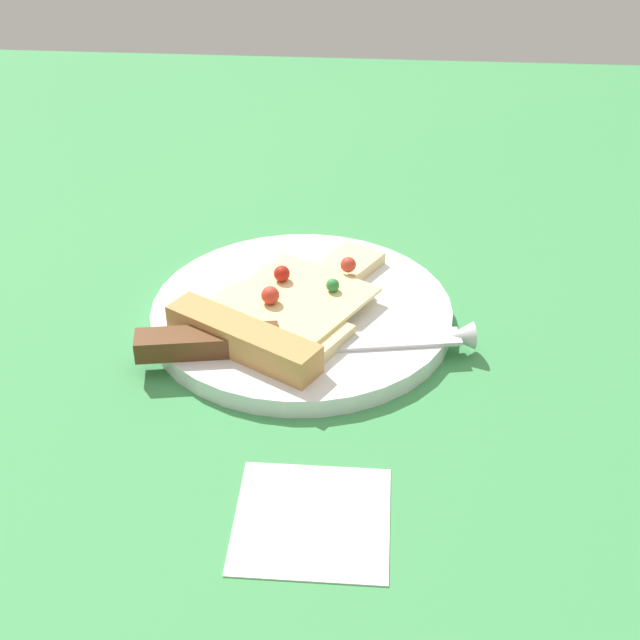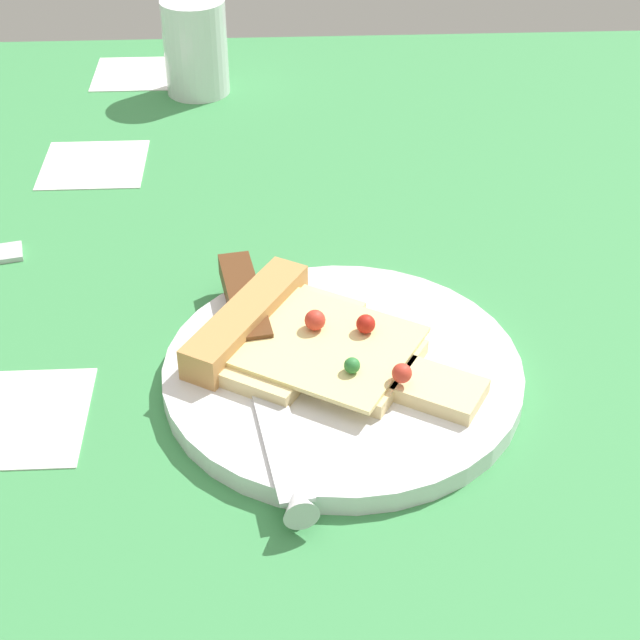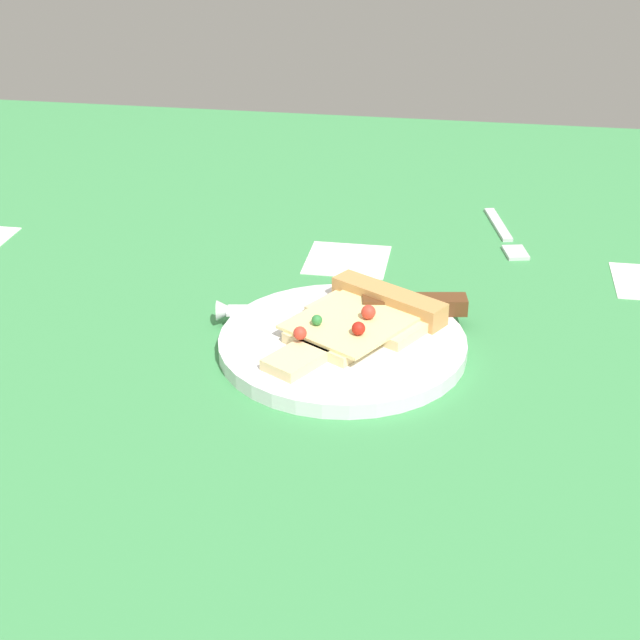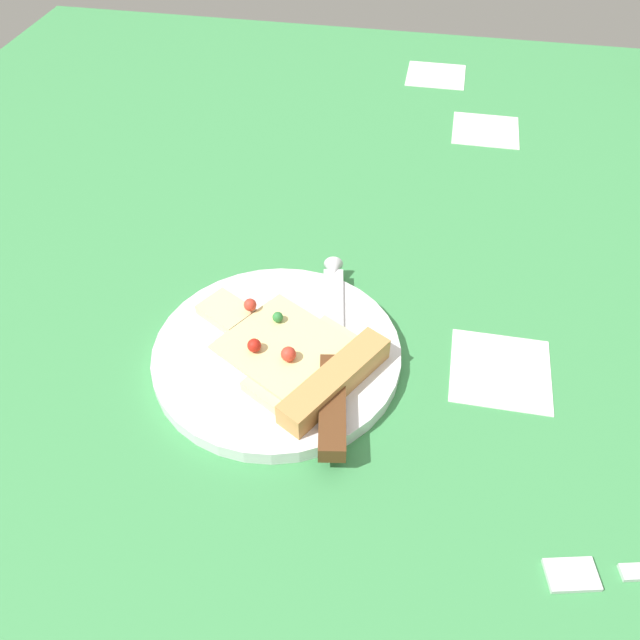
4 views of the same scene
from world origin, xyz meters
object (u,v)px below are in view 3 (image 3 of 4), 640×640
knife (367,306)px  fork (505,234)px  pizza_slice (360,320)px  plate (342,344)px

knife → fork: size_ratio=1.57×
pizza_slice → fork: (27.76, -13.61, -1.82)cm
pizza_slice → knife: bearing=-63.3°
plate → fork: 33.48cm
pizza_slice → plate: bearing=89.7°
knife → fork: 27.98cm
pizza_slice → fork: size_ratio=1.24×
plate → fork: bearing=-26.5°
plate → pizza_slice: bearing=-30.8°
pizza_slice → fork: pizza_slice is taller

